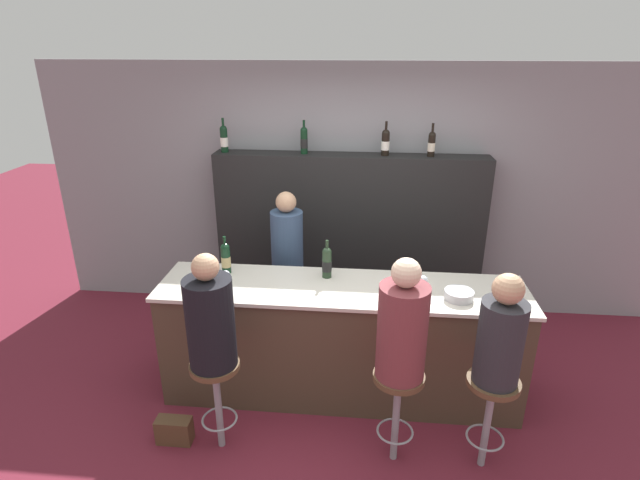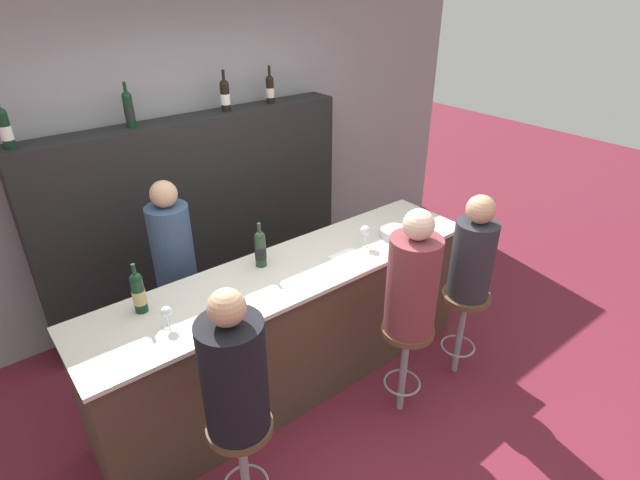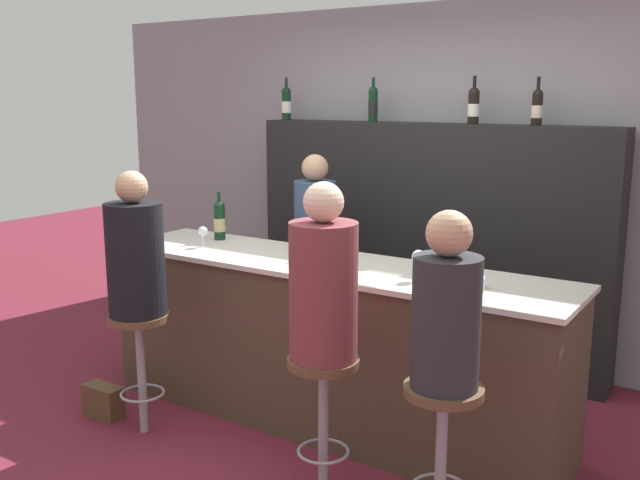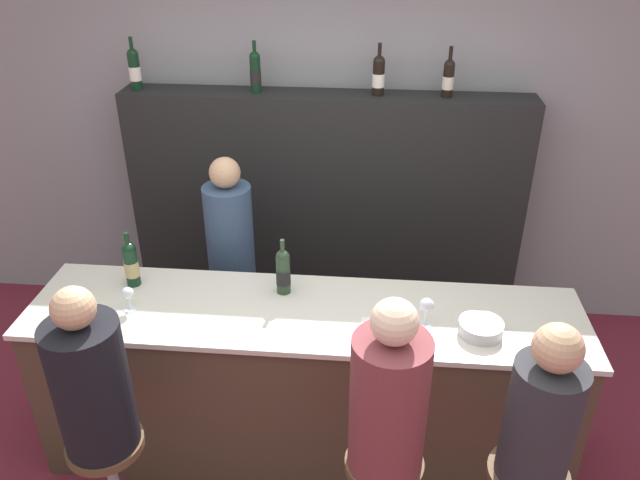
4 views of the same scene
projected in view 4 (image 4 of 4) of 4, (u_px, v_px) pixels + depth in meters
wall_back at (329, 147)px, 4.41m from camera, size 6.40×0.05×2.60m
bar_counter at (305, 384)px, 3.45m from camera, size 2.88×0.68×0.99m
back_bar_cabinet at (326, 215)px, 4.43m from camera, size 2.70×0.28×1.74m
wine_bottle_counter_0 at (131, 263)px, 3.36m from camera, size 0.08×0.08×0.32m
wine_bottle_counter_1 at (283, 271)px, 3.30m from camera, size 0.08×0.08×0.32m
wine_bottle_backbar_0 at (134, 68)px, 4.04m from camera, size 0.08×0.08×0.33m
wine_bottle_backbar_1 at (255, 71)px, 3.97m from camera, size 0.07×0.07×0.32m
wine_bottle_backbar_2 at (379, 75)px, 3.91m from camera, size 0.08×0.08×0.32m
wine_bottle_backbar_3 at (448, 78)px, 3.88m from camera, size 0.07×0.07×0.31m
wine_glass_0 at (128, 295)px, 3.17m from camera, size 0.07×0.07×0.13m
wine_glass_1 at (426, 306)px, 3.04m from camera, size 0.07×0.07×0.16m
metal_bowl at (481, 328)px, 3.03m from camera, size 0.22×0.22×0.07m
tasting_menu at (382, 337)px, 3.02m from camera, size 0.21×0.30×0.00m
bar_stool_left at (110, 466)px, 2.88m from camera, size 0.35×0.35×0.72m
guest_seated_left at (90, 381)px, 2.63m from camera, size 0.32×0.32×0.82m
guest_seated_middle at (389, 398)px, 2.53m from camera, size 0.32×0.32×0.84m
guest_seated_right at (543, 413)px, 2.49m from camera, size 0.29×0.29×0.76m
bartender at (233, 279)px, 3.97m from camera, size 0.29×0.29×1.54m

